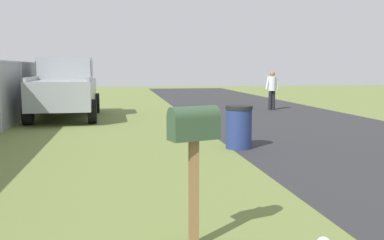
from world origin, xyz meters
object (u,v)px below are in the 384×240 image
(trash_bin, at_px, (239,127))
(pedestrian, at_px, (272,88))
(mailbox, at_px, (194,135))
(pickup_truck, at_px, (66,86))

(trash_bin, bearing_deg, pedestrian, -25.01)
(trash_bin, relative_size, pedestrian, 0.58)
(mailbox, distance_m, trash_bin, 5.18)
(pickup_truck, distance_m, trash_bin, 7.83)
(pickup_truck, distance_m, pedestrian, 8.16)
(mailbox, height_order, trash_bin, mailbox)
(trash_bin, xyz_separation_m, pedestrian, (7.85, -3.66, 0.45))
(pickup_truck, relative_size, trash_bin, 5.20)
(mailbox, height_order, pedestrian, pedestrian)
(pickup_truck, xyz_separation_m, pedestrian, (1.39, -8.03, -0.18))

